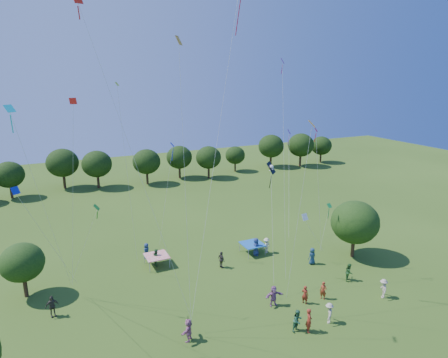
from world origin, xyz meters
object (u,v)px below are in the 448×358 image
Objects in this scene: pirate_kite at (271,170)px; red_high_kite at (230,58)px; near_tree_east at (355,222)px; near_tree_north at (22,262)px; tent_blue at (252,244)px; tent_red_stripe at (157,256)px.

pirate_kite is 10.76m from red_high_kite.
near_tree_north is at bearing 169.09° from near_tree_east.
near_tree_east is at bearing -10.91° from near_tree_north.
pirate_kite is (-1.09, -5.02, 9.29)m from tent_blue.
tent_red_stripe and tent_blue have the same top height.
red_high_kite is at bearing -27.07° from near_tree_north.
tent_red_stripe is at bearing 3.73° from near_tree_north.
red_high_kite reaches higher than near_tree_north.
pirate_kite is 0.41× the size of red_high_kite.
pirate_kite reaches higher than near_tree_east.
near_tree_east is 2.73× the size of tent_red_stripe.
red_high_kite reaches higher than tent_blue.
near_tree_north reaches higher than tent_blue.
near_tree_east is at bearing -0.62° from pirate_kite.
near_tree_north is 0.80× the size of near_tree_east.
tent_blue is (-9.03, 5.13, -2.77)m from near_tree_east.
tent_blue is at bearing -2.05° from near_tree_north.
near_tree_north is 0.21× the size of red_high_kite.
pirate_kite is at bearing -102.21° from tent_blue.
tent_blue is 0.23× the size of pirate_kite.
near_tree_north is 2.19× the size of tent_blue.
near_tree_east is 2.73× the size of tent_blue.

